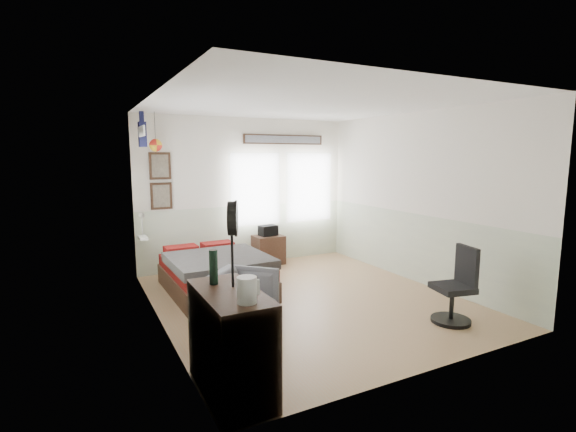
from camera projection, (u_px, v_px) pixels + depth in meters
name	position (u px, v px, depth m)	size (l,w,h in m)	color
ground_plane	(307.00, 300.00, 5.91)	(4.00, 4.50, 0.01)	tan
room_shell	(296.00, 185.00, 5.80)	(4.02, 4.52, 2.71)	white
wall_decor	(190.00, 151.00, 6.83)	(3.55, 1.32, 1.44)	#412619
bed	(215.00, 273.00, 6.19)	(1.38, 1.87, 0.59)	#352014
dresser	(231.00, 342.00, 3.54)	(0.48, 1.00, 0.90)	#352014
armchair	(243.00, 298.00, 5.01)	(0.70, 0.72, 0.65)	#5D5B64
nightstand	(268.00, 250.00, 7.82)	(0.54, 0.43, 0.54)	#352014
task_chair	(456.00, 292.00, 5.06)	(0.50, 0.50, 0.94)	black
kettle	(247.00, 290.00, 3.18)	(0.18, 0.15, 0.21)	silver
bottle	(213.00, 267.00, 3.64)	(0.08, 0.08, 0.31)	black
stand_fan	(233.00, 220.00, 3.50)	(0.19, 0.29, 0.75)	black
black_bag	(268.00, 230.00, 7.77)	(0.33, 0.21, 0.19)	black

